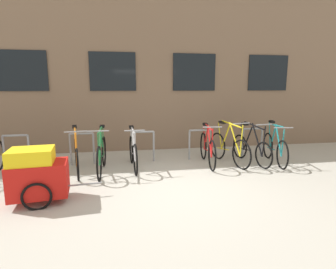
% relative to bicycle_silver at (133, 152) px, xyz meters
% --- Properties ---
extents(ground_plane, '(42.00, 42.00, 0.00)m').
position_rel_bicycle_silver_xyz_m(ground_plane, '(0.75, -1.40, -0.38)').
color(ground_plane, '#B2ADA0').
extents(storefront_building, '(28.00, 6.01, 5.52)m').
position_rel_bicycle_silver_xyz_m(storefront_building, '(0.75, 4.79, 2.38)').
color(storefront_building, '#7A604C').
rests_on(storefront_building, ground).
extents(bike_rack, '(6.60, 0.05, 0.80)m').
position_rel_bicycle_silver_xyz_m(bike_rack, '(0.27, 0.50, 0.11)').
color(bike_rack, gray).
rests_on(bike_rack, ground).
extents(bicycle_silver, '(0.44, 1.72, 1.01)m').
position_rel_bicycle_silver_xyz_m(bicycle_silver, '(0.00, 0.00, 0.00)').
color(bicycle_silver, black).
rests_on(bicycle_silver, ground).
extents(bicycle_yellow, '(0.52, 1.72, 1.10)m').
position_rel_bicycle_silver_xyz_m(bicycle_yellow, '(2.39, 0.01, 0.01)').
color(bicycle_yellow, black).
rests_on(bicycle_yellow, ground).
extents(bicycle_green, '(0.44, 1.84, 1.05)m').
position_rel_bicycle_silver_xyz_m(bicycle_green, '(-0.71, -0.19, 0.02)').
color(bicycle_green, black).
rests_on(bicycle_green, ground).
extents(bicycle_red, '(0.44, 1.77, 1.03)m').
position_rel_bicycle_silver_xyz_m(bicycle_red, '(1.84, 0.03, 0.01)').
color(bicycle_red, black).
rests_on(bicycle_red, ground).
extents(bicycle_orange, '(0.49, 1.76, 1.04)m').
position_rel_bicycle_silver_xyz_m(bicycle_orange, '(-1.27, -0.09, -0.00)').
color(bicycle_orange, black).
rests_on(bicycle_orange, ground).
extents(bicycle_black, '(0.44, 1.66, 1.07)m').
position_rel_bicycle_silver_xyz_m(bicycle_black, '(2.97, -0.03, -0.01)').
color(bicycle_black, black).
rests_on(bicycle_black, ground).
extents(bicycle_teal, '(0.50, 1.69, 1.06)m').
position_rel_bicycle_silver_xyz_m(bicycle_teal, '(3.55, -0.15, 0.00)').
color(bicycle_teal, black).
rests_on(bicycle_teal, ground).
extents(bike_trailer, '(1.48, 0.75, 0.94)m').
position_rel_bicycle_silver_xyz_m(bike_trailer, '(-1.65, -1.66, 0.09)').
color(bike_trailer, red).
rests_on(bike_trailer, ground).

